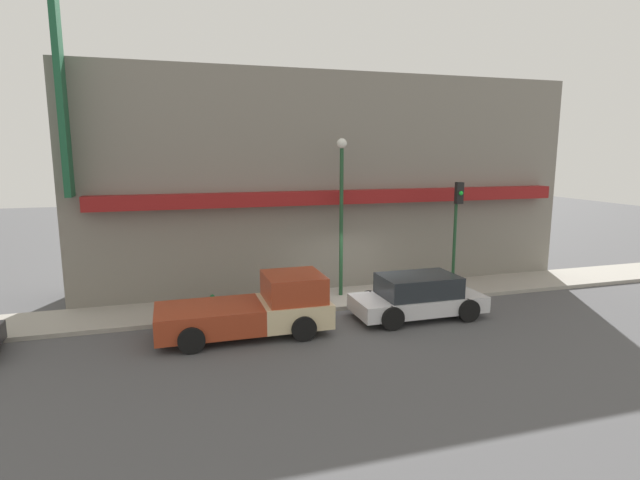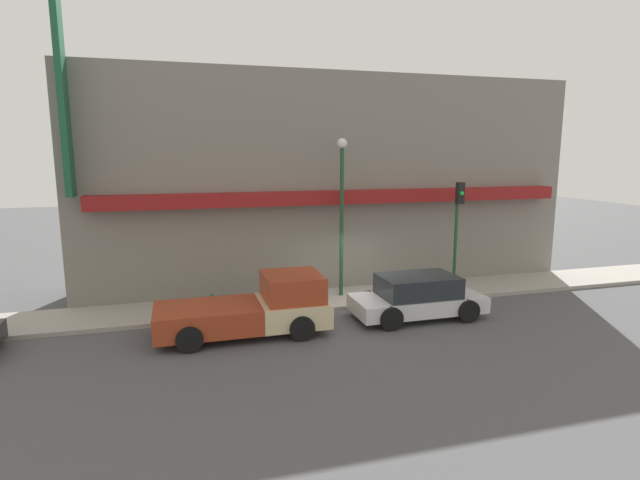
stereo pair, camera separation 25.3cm
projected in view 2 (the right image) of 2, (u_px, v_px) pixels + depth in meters
ground_plane at (364, 309)px, 17.44m from camera, size 80.00×80.00×0.00m
sidewalk at (352, 297)px, 18.58m from camera, size 36.00×2.45×0.14m
building at (331, 182)px, 20.43m from camera, size 19.80×3.80×11.19m
pickup_truck at (255, 308)px, 14.95m from camera, size 5.09×2.21×1.76m
parked_car at (417, 297)px, 16.43m from camera, size 4.32×2.06×1.42m
fire_hydrant at (212, 304)px, 16.47m from camera, size 0.16×0.16×0.65m
street_lamp at (342, 199)px, 18.02m from camera, size 0.36×0.36×5.75m
traffic_light at (458, 218)px, 18.63m from camera, size 0.28×0.42×4.17m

